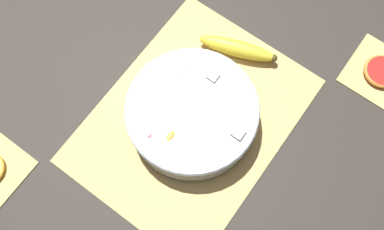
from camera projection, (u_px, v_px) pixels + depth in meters
The scene contains 6 objects.
ground_plane at pixel (192, 120), 0.99m from camera, with size 6.00×6.00×0.00m, color #2D2823.
bamboo_mat_center at pixel (192, 120), 0.99m from camera, with size 0.51×0.38×0.01m.
coaster_mat_near_right at pixel (380, 73), 1.03m from camera, with size 0.15×0.15×0.01m.
fruit_salad_bowl at pixel (192, 113), 0.95m from camera, with size 0.28×0.28×0.08m.
whole_banana at pixel (238, 49), 1.02m from camera, with size 0.10×0.18×0.04m.
grapefruit_slice at pixel (382, 72), 1.02m from camera, with size 0.08×0.08×0.01m.
Camera 1 is at (-0.25, -0.18, 0.94)m, focal length 42.00 mm.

